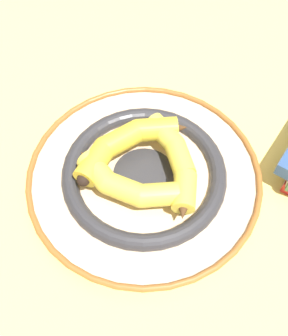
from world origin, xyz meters
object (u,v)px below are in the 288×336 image
object	(u,v)px
decorative_bowl	(144,175)
banana_b	(124,184)
banana_c	(177,162)
banana_a	(127,142)

from	to	relation	value
decorative_bowl	banana_b	bearing A→B (deg)	75.59
banana_b	banana_c	xyz separation A→B (m)	(-0.06, -0.07, -0.00)
decorative_bowl	banana_a	size ratio (longest dim) A/B	2.14
banana_b	banana_c	distance (m)	0.09
decorative_bowl	banana_c	bearing A→B (deg)	-155.97
decorative_bowl	banana_a	bearing A→B (deg)	-30.68
banana_a	banana_c	xyz separation A→B (m)	(-0.09, 0.00, -0.00)
banana_a	decorative_bowl	bearing A→B (deg)	91.99
decorative_bowl	banana_c	xyz separation A→B (m)	(-0.05, -0.02, 0.04)
decorative_bowl	banana_b	size ratio (longest dim) A/B	2.07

